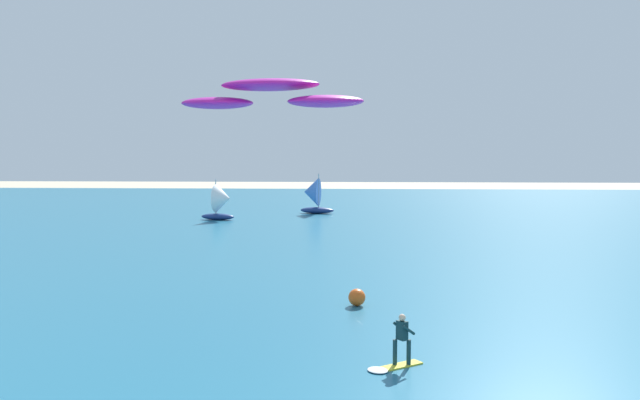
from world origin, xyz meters
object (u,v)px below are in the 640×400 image
(kitesurfer, at_px, (397,348))
(sailboat_mid_left, at_px, (312,195))
(sailboat_far_right, at_px, (222,202))
(marker_buoy, at_px, (357,297))
(kite, at_px, (270,95))

(kitesurfer, xyz_separation_m, sailboat_mid_left, (-4.95, 44.69, 1.12))
(sailboat_far_right, height_order, marker_buoy, sailboat_far_right)
(kitesurfer, xyz_separation_m, sailboat_far_right, (-12.48, 39.06, 1.00))
(kitesurfer, relative_size, marker_buoy, 2.61)
(kitesurfer, relative_size, kite, 0.27)
(kitesurfer, bearing_deg, kite, 140.82)
(kite, height_order, sailboat_far_right, kite)
(sailboat_mid_left, height_order, marker_buoy, sailboat_mid_left)
(kitesurfer, distance_m, marker_buoy, 8.18)
(kite, relative_size, marker_buoy, 9.78)
(sailboat_mid_left, bearing_deg, marker_buoy, -84.10)
(kite, xyz_separation_m, sailboat_far_right, (-8.13, 35.52, -7.08))
(sailboat_far_right, relative_size, marker_buoy, 4.75)
(sailboat_mid_left, relative_size, sailboat_far_right, 1.07)
(kite, xyz_separation_m, marker_buoy, (3.18, 4.54, -8.31))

